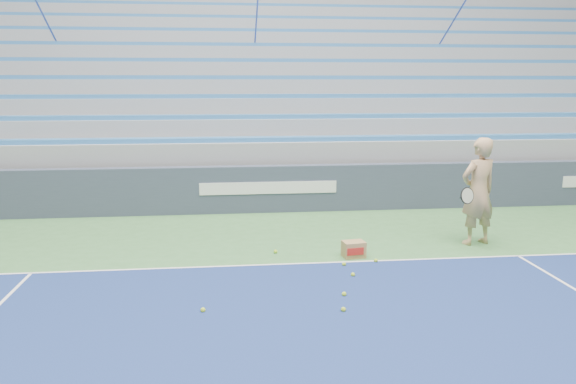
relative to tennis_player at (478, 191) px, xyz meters
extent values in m
cube|color=white|center=(-3.70, -0.85, -1.00)|extent=(10.97, 0.05, 0.00)
cube|color=#353E51|center=(-3.70, 3.15, -0.46)|extent=(30.00, 0.30, 1.10)
cube|color=white|center=(-3.70, 2.99, -0.41)|extent=(3.20, 0.02, 0.28)
cube|color=gray|center=(-3.70, 7.70, -0.46)|extent=(30.00, 8.50, 1.10)
cube|color=gray|center=(-3.70, 7.70, 0.34)|extent=(30.00, 8.50, 0.50)
cube|color=#316FB4|center=(-3.70, 3.82, 0.64)|extent=(29.60, 0.42, 0.11)
cube|color=gray|center=(-3.70, 8.12, 0.84)|extent=(30.00, 7.65, 0.50)
cube|color=#316FB4|center=(-3.70, 4.67, 1.14)|extent=(29.60, 0.42, 0.11)
cube|color=gray|center=(-3.70, 8.55, 1.34)|extent=(30.00, 6.80, 0.50)
cube|color=#316FB4|center=(-3.70, 5.52, 1.64)|extent=(29.60, 0.42, 0.11)
cube|color=gray|center=(-3.70, 8.97, 1.84)|extent=(30.00, 5.95, 0.50)
cube|color=#316FB4|center=(-3.70, 6.37, 2.14)|extent=(29.60, 0.42, 0.11)
cube|color=gray|center=(-3.70, 9.40, 2.34)|extent=(30.00, 5.10, 0.50)
cube|color=#316FB4|center=(-3.70, 7.22, 2.64)|extent=(29.60, 0.42, 0.11)
cube|color=gray|center=(-3.70, 9.82, 2.84)|extent=(30.00, 4.25, 0.50)
cube|color=#316FB4|center=(-3.70, 8.07, 3.14)|extent=(29.60, 0.42, 0.11)
cube|color=gray|center=(-3.70, 10.25, 3.34)|extent=(30.00, 3.40, 0.50)
cube|color=#316FB4|center=(-3.70, 8.92, 3.64)|extent=(29.60, 0.42, 0.11)
cube|color=gray|center=(-3.70, 10.67, 3.84)|extent=(30.00, 2.55, 0.50)
cube|color=#316FB4|center=(-3.70, 9.77, 4.14)|extent=(29.60, 0.42, 0.11)
cube|color=gray|center=(-3.70, 11.10, 4.34)|extent=(30.00, 1.70, 0.50)
cube|color=#316FB4|center=(-3.70, 10.62, 4.64)|extent=(29.60, 0.42, 0.11)
cube|color=gray|center=(-3.70, 11.52, 4.84)|extent=(30.00, 0.85, 0.50)
cube|color=gray|center=(-3.70, 12.25, 2.64)|extent=(31.00, 0.40, 7.30)
cylinder|color=#2D459D|center=(-9.70, 7.70, 3.59)|extent=(0.05, 8.53, 5.04)
cylinder|color=#2D459D|center=(-3.70, 7.70, 3.59)|extent=(0.05, 8.53, 5.04)
cylinder|color=#2D459D|center=(2.30, 7.70, 3.59)|extent=(0.05, 8.53, 5.04)
imported|color=tan|center=(0.00, 0.00, 0.00)|extent=(0.84, 0.67, 2.03)
cylinder|color=black|center=(-0.35, -0.25, -0.06)|extent=(0.12, 0.27, 0.08)
cylinder|color=beige|center=(-0.45, -0.53, 0.04)|extent=(0.29, 0.16, 0.28)
torus|color=black|center=(-0.45, -0.53, 0.04)|extent=(0.31, 0.18, 0.30)
cube|color=#967648|center=(-2.48, -0.55, -0.87)|extent=(0.41, 0.33, 0.28)
cube|color=#B21E19|center=(-2.48, -0.70, -0.87)|extent=(0.30, 0.05, 0.13)
sphere|color=#B0D02A|center=(-5.02, -2.71, -0.98)|extent=(0.07, 0.07, 0.07)
sphere|color=#B0D02A|center=(-2.75, -1.03, -0.98)|extent=(0.07, 0.07, 0.07)
sphere|color=#B0D02A|center=(-2.17, -0.90, -0.98)|extent=(0.07, 0.07, 0.07)
sphere|color=#B0D02A|center=(-3.15, -2.90, -0.98)|extent=(0.07, 0.07, 0.07)
sphere|color=#B0D02A|center=(-3.03, -2.35, -0.98)|extent=(0.07, 0.07, 0.07)
sphere|color=#B0D02A|center=(-3.82, -0.19, -0.98)|extent=(0.07, 0.07, 0.07)
sphere|color=#B0D02A|center=(-2.72, -1.55, -0.98)|extent=(0.07, 0.07, 0.07)
sphere|color=#B0D02A|center=(-2.44, -0.18, -0.98)|extent=(0.07, 0.07, 0.07)
camera|label=1|loc=(-4.66, -9.82, 2.00)|focal=35.00mm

